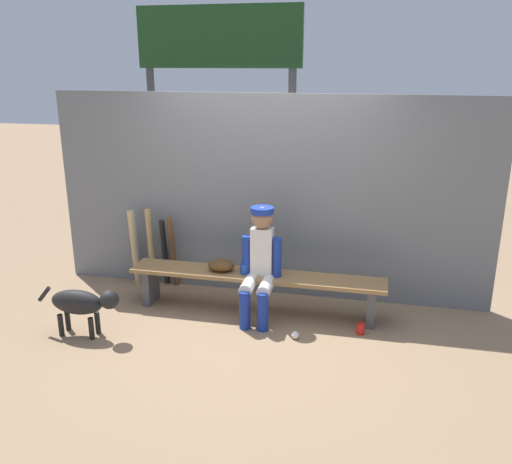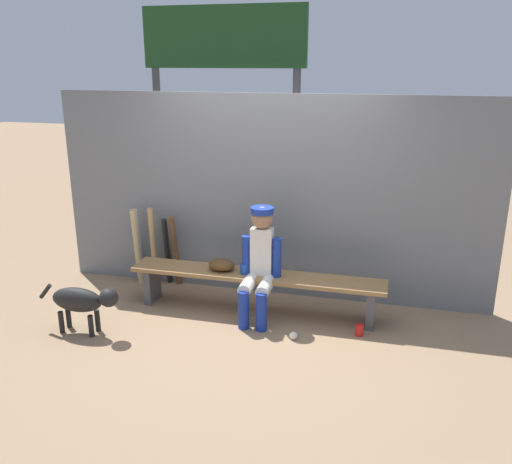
{
  "view_description": "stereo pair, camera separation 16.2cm",
  "coord_description": "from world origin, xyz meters",
  "px_view_note": "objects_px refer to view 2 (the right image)",
  "views": [
    {
      "loc": [
        1.13,
        -5.03,
        2.53
      ],
      "look_at": [
        0.0,
        0.0,
        0.88
      ],
      "focal_mm": 37.83,
      "sensor_mm": 36.0,
      "label": 1
    },
    {
      "loc": [
        1.28,
        -4.99,
        2.53
      ],
      "look_at": [
        0.0,
        0.0,
        0.88
      ],
      "focal_mm": 37.83,
      "sensor_mm": 36.0,
      "label": 2
    }
  ],
  "objects_px": {
    "baseball_glove": "(222,265)",
    "dog": "(82,301)",
    "dugout_bench": "(256,282)",
    "player_seated": "(259,261)",
    "scoreboard": "(229,70)",
    "bat_aluminum_silver": "(138,246)",
    "baseball": "(293,336)",
    "bat_wood_natural": "(137,247)",
    "cup_on_ground": "(359,330)",
    "bat_wood_tan": "(153,247)",
    "bat_wood_dark": "(175,251)",
    "bat_aluminum_black": "(167,251)",
    "cup_on_bench": "(244,269)"
  },
  "relations": [
    {
      "from": "dugout_bench",
      "to": "baseball_glove",
      "type": "bearing_deg",
      "value": 180.0
    },
    {
      "from": "baseball_glove",
      "to": "cup_on_ground",
      "type": "xyz_separation_m",
      "value": [
        1.46,
        -0.25,
        -0.44
      ]
    },
    {
      "from": "dugout_bench",
      "to": "scoreboard",
      "type": "bearing_deg",
      "value": 114.64
    },
    {
      "from": "cup_on_ground",
      "to": "dog",
      "type": "height_order",
      "value": "dog"
    },
    {
      "from": "baseball",
      "to": "cup_on_bench",
      "type": "bearing_deg",
      "value": 143.71
    },
    {
      "from": "cup_on_bench",
      "to": "bat_wood_dark",
      "type": "bearing_deg",
      "value": 154.61
    },
    {
      "from": "bat_wood_dark",
      "to": "dugout_bench",
      "type": "bearing_deg",
      "value": -21.29
    },
    {
      "from": "bat_wood_dark",
      "to": "bat_wood_tan",
      "type": "bearing_deg",
      "value": 178.74
    },
    {
      "from": "baseball_glove",
      "to": "cup_on_ground",
      "type": "relative_size",
      "value": 2.55
    },
    {
      "from": "cup_on_bench",
      "to": "baseball_glove",
      "type": "bearing_deg",
      "value": 172.2
    },
    {
      "from": "bat_aluminum_silver",
      "to": "baseball_glove",
      "type": "bearing_deg",
      "value": -20.93
    },
    {
      "from": "cup_on_ground",
      "to": "bat_aluminum_silver",
      "type": "bearing_deg",
      "value": 165.16
    },
    {
      "from": "bat_aluminum_black",
      "to": "bat_wood_natural",
      "type": "xyz_separation_m",
      "value": [
        -0.34,
        -0.07,
        0.05
      ]
    },
    {
      "from": "dugout_bench",
      "to": "bat_wood_tan",
      "type": "height_order",
      "value": "bat_wood_tan"
    },
    {
      "from": "baseball_glove",
      "to": "dog",
      "type": "xyz_separation_m",
      "value": [
        -1.12,
        -0.85,
        -0.16
      ]
    },
    {
      "from": "player_seated",
      "to": "bat_aluminum_black",
      "type": "distance_m",
      "value": 1.39
    },
    {
      "from": "bat_wood_tan",
      "to": "baseball",
      "type": "distance_m",
      "value": 2.08
    },
    {
      "from": "baseball_glove",
      "to": "bat_aluminum_black",
      "type": "bearing_deg",
      "value": 150.57
    },
    {
      "from": "baseball_glove",
      "to": "bat_wood_tan",
      "type": "bearing_deg",
      "value": 156.45
    },
    {
      "from": "bat_wood_dark",
      "to": "baseball",
      "type": "distance_m",
      "value": 1.84
    },
    {
      "from": "dugout_bench",
      "to": "bat_wood_tan",
      "type": "distance_m",
      "value": 1.41
    },
    {
      "from": "player_seated",
      "to": "cup_on_bench",
      "type": "relative_size",
      "value": 10.41
    },
    {
      "from": "bat_wood_tan",
      "to": "bat_aluminum_silver",
      "type": "xyz_separation_m",
      "value": [
        -0.21,
        0.03,
        -0.02
      ]
    },
    {
      "from": "bat_wood_dark",
      "to": "dog",
      "type": "bearing_deg",
      "value": -108.81
    },
    {
      "from": "dugout_bench",
      "to": "baseball_glove",
      "type": "relative_size",
      "value": 9.46
    },
    {
      "from": "cup_on_ground",
      "to": "cup_on_bench",
      "type": "relative_size",
      "value": 1.0
    },
    {
      "from": "bat_wood_dark",
      "to": "bat_aluminum_black",
      "type": "bearing_deg",
      "value": 159.82
    },
    {
      "from": "bat_wood_dark",
      "to": "bat_wood_natural",
      "type": "xyz_separation_m",
      "value": [
        -0.47,
        -0.03,
        0.02
      ]
    },
    {
      "from": "dugout_bench",
      "to": "player_seated",
      "type": "distance_m",
      "value": 0.3
    },
    {
      "from": "player_seated",
      "to": "dog",
      "type": "bearing_deg",
      "value": -154.54
    },
    {
      "from": "bat_aluminum_silver",
      "to": "bat_wood_natural",
      "type": "xyz_separation_m",
      "value": [
        0.01,
        -0.06,
        0.01
      ]
    },
    {
      "from": "bat_aluminum_black",
      "to": "bat_wood_natural",
      "type": "bearing_deg",
      "value": -167.7
    },
    {
      "from": "player_seated",
      "to": "cup_on_bench",
      "type": "height_order",
      "value": "player_seated"
    },
    {
      "from": "bat_aluminum_black",
      "to": "scoreboard",
      "type": "distance_m",
      "value": 2.41
    },
    {
      "from": "dog",
      "to": "dugout_bench",
      "type": "bearing_deg",
      "value": 29.62
    },
    {
      "from": "bat_wood_dark",
      "to": "bat_aluminum_silver",
      "type": "distance_m",
      "value": 0.48
    },
    {
      "from": "baseball",
      "to": "cup_on_ground",
      "type": "xyz_separation_m",
      "value": [
        0.6,
        0.23,
        0.02
      ]
    },
    {
      "from": "dugout_bench",
      "to": "dog",
      "type": "xyz_separation_m",
      "value": [
        -1.49,
        -0.85,
        -0.01
      ]
    },
    {
      "from": "bat_wood_natural",
      "to": "bat_wood_dark",
      "type": "bearing_deg",
      "value": 3.7
    },
    {
      "from": "dugout_bench",
      "to": "dog",
      "type": "relative_size",
      "value": 3.14
    },
    {
      "from": "cup_on_ground",
      "to": "scoreboard",
      "type": "xyz_separation_m",
      "value": [
        -1.88,
        1.98,
        2.35
      ]
    },
    {
      "from": "bat_aluminum_silver",
      "to": "baseball",
      "type": "relative_size",
      "value": 12.19
    },
    {
      "from": "dugout_bench",
      "to": "bat_aluminum_silver",
      "type": "height_order",
      "value": "bat_aluminum_silver"
    },
    {
      "from": "bat_aluminum_black",
      "to": "cup_on_ground",
      "type": "bearing_deg",
      "value": -17.3
    },
    {
      "from": "bat_wood_tan",
      "to": "scoreboard",
      "type": "bearing_deg",
      "value": 67.54
    },
    {
      "from": "baseball_glove",
      "to": "bat_wood_natural",
      "type": "xyz_separation_m",
      "value": [
        -1.16,
        0.38,
        -0.03
      ]
    },
    {
      "from": "player_seated",
      "to": "scoreboard",
      "type": "relative_size",
      "value": 0.34
    },
    {
      "from": "dugout_bench",
      "to": "bat_aluminum_silver",
      "type": "xyz_separation_m",
      "value": [
        -1.54,
        0.45,
        0.11
      ]
    },
    {
      "from": "bat_wood_dark",
      "to": "dog",
      "type": "distance_m",
      "value": 1.34
    },
    {
      "from": "bat_aluminum_silver",
      "to": "baseball",
      "type": "bearing_deg",
      "value": -24.55
    }
  ]
}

